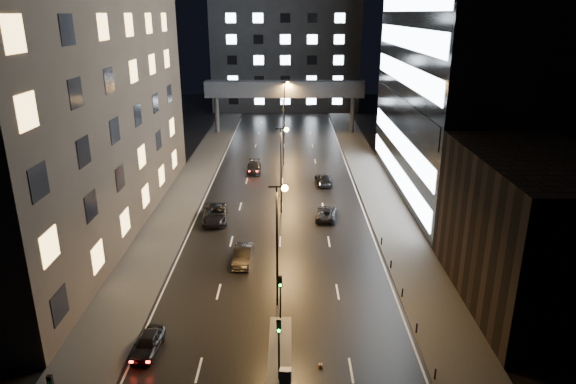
{
  "coord_description": "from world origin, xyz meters",
  "views": [
    {
      "loc": [
        0.94,
        -27.84,
        22.18
      ],
      "look_at": [
        0.8,
        23.94,
        4.0
      ],
      "focal_mm": 32.0,
      "sensor_mm": 36.0,
      "label": 1
    }
  ],
  "objects_px": {
    "car_away_d": "(254,167)",
    "car_toward_b": "(324,179)",
    "utility_cabinet": "(285,378)",
    "car_away_b": "(243,255)",
    "car_away_c": "(215,214)",
    "car_toward_a": "(326,213)",
    "car_away_a": "(148,343)"
  },
  "relations": [
    {
      "from": "car_away_b",
      "to": "car_away_d",
      "type": "relative_size",
      "value": 0.95
    },
    {
      "from": "utility_cabinet",
      "to": "car_toward_a",
      "type": "bearing_deg",
      "value": 86.81
    },
    {
      "from": "car_away_b",
      "to": "car_away_c",
      "type": "bearing_deg",
      "value": 112.68
    },
    {
      "from": "car_away_b",
      "to": "car_away_d",
      "type": "height_order",
      "value": "car_away_b"
    },
    {
      "from": "car_away_b",
      "to": "car_away_c",
      "type": "distance_m",
      "value": 10.96
    },
    {
      "from": "car_toward_b",
      "to": "utility_cabinet",
      "type": "bearing_deg",
      "value": 77.84
    },
    {
      "from": "car_away_b",
      "to": "utility_cabinet",
      "type": "xyz_separation_m",
      "value": [
        4.11,
        -17.03,
        0.03
      ]
    },
    {
      "from": "car_away_c",
      "to": "car_toward_a",
      "type": "relative_size",
      "value": 1.25
    },
    {
      "from": "car_away_a",
      "to": "car_away_c",
      "type": "bearing_deg",
      "value": 90.53
    },
    {
      "from": "car_away_a",
      "to": "car_away_c",
      "type": "xyz_separation_m",
      "value": [
        1.39,
        23.56,
        0.16
      ]
    },
    {
      "from": "car_away_d",
      "to": "utility_cabinet",
      "type": "xyz_separation_m",
      "value": [
        4.94,
        -45.99,
        0.09
      ]
    },
    {
      "from": "car_away_d",
      "to": "utility_cabinet",
      "type": "relative_size",
      "value": 3.78
    },
    {
      "from": "car_away_b",
      "to": "car_toward_b",
      "type": "relative_size",
      "value": 0.94
    },
    {
      "from": "car_away_b",
      "to": "car_away_d",
      "type": "bearing_deg",
      "value": 92.97
    },
    {
      "from": "utility_cabinet",
      "to": "car_away_b",
      "type": "bearing_deg",
      "value": 109.38
    },
    {
      "from": "car_away_d",
      "to": "car_toward_b",
      "type": "xyz_separation_m",
      "value": [
        9.85,
        -5.68,
        0.01
      ]
    },
    {
      "from": "car_away_d",
      "to": "utility_cabinet",
      "type": "height_order",
      "value": "utility_cabinet"
    },
    {
      "from": "car_toward_a",
      "to": "utility_cabinet",
      "type": "distance_m",
      "value": 28.39
    },
    {
      "from": "car_away_b",
      "to": "car_toward_a",
      "type": "relative_size",
      "value": 0.97
    },
    {
      "from": "car_away_b",
      "to": "car_toward_a",
      "type": "distance_m",
      "value": 13.94
    },
    {
      "from": "car_away_a",
      "to": "car_toward_a",
      "type": "xyz_separation_m",
      "value": [
        13.93,
        24.36,
        -0.01
      ]
    },
    {
      "from": "car_away_b",
      "to": "car_away_d",
      "type": "distance_m",
      "value": 28.98
    },
    {
      "from": "car_away_a",
      "to": "car_away_d",
      "type": "bearing_deg",
      "value": 87.76
    },
    {
      "from": "car_away_a",
      "to": "car_away_d",
      "type": "relative_size",
      "value": 0.81
    },
    {
      "from": "car_away_c",
      "to": "car_toward_a",
      "type": "height_order",
      "value": "car_away_c"
    },
    {
      "from": "car_away_b",
      "to": "utility_cabinet",
      "type": "relative_size",
      "value": 3.59
    },
    {
      "from": "car_away_b",
      "to": "car_toward_b",
      "type": "bearing_deg",
      "value": 70.15
    },
    {
      "from": "car_away_d",
      "to": "car_toward_b",
      "type": "height_order",
      "value": "car_toward_b"
    },
    {
      "from": "car_away_c",
      "to": "car_toward_a",
      "type": "distance_m",
      "value": 12.57
    },
    {
      "from": "car_away_c",
      "to": "car_away_d",
      "type": "distance_m",
      "value": 19.02
    },
    {
      "from": "car_away_d",
      "to": "utility_cabinet",
      "type": "distance_m",
      "value": 46.25
    },
    {
      "from": "car_toward_a",
      "to": "car_toward_b",
      "type": "height_order",
      "value": "car_toward_b"
    }
  ]
}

